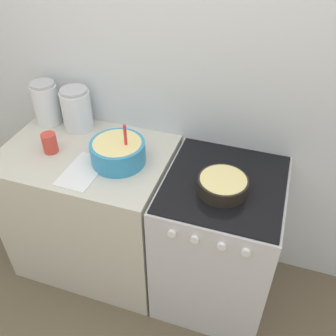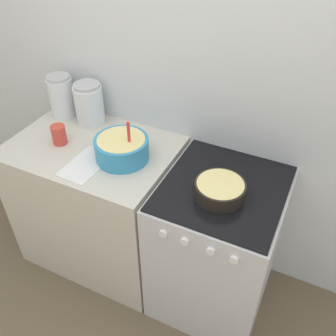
{
  "view_description": "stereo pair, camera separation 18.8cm",
  "coord_description": "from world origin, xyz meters",
  "px_view_note": "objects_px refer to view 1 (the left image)",
  "views": [
    {
      "loc": [
        0.5,
        -1.1,
        2.12
      ],
      "look_at": [
        0.04,
        0.29,
        0.94
      ],
      "focal_mm": 40.0,
      "sensor_mm": 36.0,
      "label": 1
    },
    {
      "loc": [
        0.67,
        -1.03,
        2.12
      ],
      "look_at": [
        0.04,
        0.29,
        0.94
      ],
      "focal_mm": 40.0,
      "sensor_mm": 36.0,
      "label": 2
    }
  ],
  "objects_px": {
    "mixing_bowl": "(118,151)",
    "baking_pan": "(223,185)",
    "storage_jar_middle": "(77,112)",
    "stove": "(218,241)",
    "storage_jar_left": "(47,106)",
    "tin_can": "(50,143)"
  },
  "relations": [
    {
      "from": "mixing_bowl",
      "to": "baking_pan",
      "type": "xyz_separation_m",
      "value": [
        0.57,
        -0.06,
        -0.03
      ]
    },
    {
      "from": "baking_pan",
      "to": "storage_jar_middle",
      "type": "xyz_separation_m",
      "value": [
        -0.94,
        0.29,
        0.07
      ]
    },
    {
      "from": "stove",
      "to": "storage_jar_left",
      "type": "height_order",
      "value": "storage_jar_left"
    },
    {
      "from": "storage_jar_left",
      "to": "stove",
      "type": "bearing_deg",
      "value": -11.07
    },
    {
      "from": "stove",
      "to": "baking_pan",
      "type": "relative_size",
      "value": 3.65
    },
    {
      "from": "baking_pan",
      "to": "storage_jar_left",
      "type": "distance_m",
      "value": 1.18
    },
    {
      "from": "tin_can",
      "to": "storage_jar_left",
      "type": "bearing_deg",
      "value": 123.27
    },
    {
      "from": "mixing_bowl",
      "to": "tin_can",
      "type": "bearing_deg",
      "value": -175.46
    },
    {
      "from": "stove",
      "to": "storage_jar_middle",
      "type": "height_order",
      "value": "storage_jar_middle"
    },
    {
      "from": "mixing_bowl",
      "to": "baking_pan",
      "type": "bearing_deg",
      "value": -5.59
    },
    {
      "from": "mixing_bowl",
      "to": "baking_pan",
      "type": "relative_size",
      "value": 1.18
    },
    {
      "from": "stove",
      "to": "storage_jar_middle",
      "type": "bearing_deg",
      "value": 166.62
    },
    {
      "from": "mixing_bowl",
      "to": "tin_can",
      "type": "height_order",
      "value": "mixing_bowl"
    },
    {
      "from": "tin_can",
      "to": "mixing_bowl",
      "type": "bearing_deg",
      "value": 4.54
    },
    {
      "from": "stove",
      "to": "mixing_bowl",
      "type": "height_order",
      "value": "mixing_bowl"
    },
    {
      "from": "baking_pan",
      "to": "storage_jar_left",
      "type": "relative_size",
      "value": 0.93
    },
    {
      "from": "baking_pan",
      "to": "storage_jar_middle",
      "type": "distance_m",
      "value": 0.99
    },
    {
      "from": "tin_can",
      "to": "stove",
      "type": "bearing_deg",
      "value": 2.67
    },
    {
      "from": "storage_jar_middle",
      "to": "stove",
      "type": "bearing_deg",
      "value": -13.38
    },
    {
      "from": "baking_pan",
      "to": "tin_can",
      "type": "distance_m",
      "value": 0.97
    },
    {
      "from": "stove",
      "to": "tin_can",
      "type": "relative_size",
      "value": 7.97
    },
    {
      "from": "mixing_bowl",
      "to": "storage_jar_middle",
      "type": "relative_size",
      "value": 1.14
    }
  ]
}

